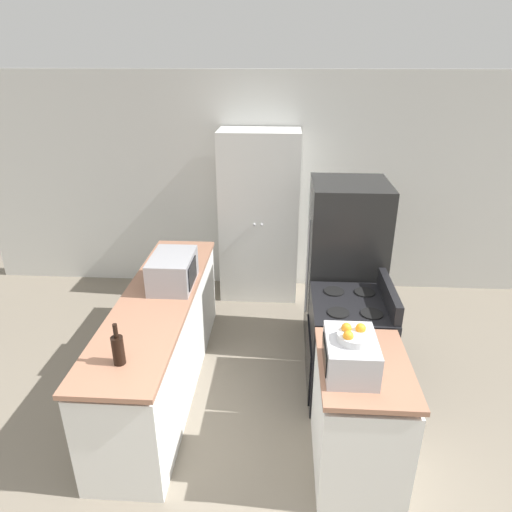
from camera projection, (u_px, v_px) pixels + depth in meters
name	position (u px, v px, depth m)	size (l,w,h in m)	color
wall_back	(264.00, 185.00, 5.49)	(7.00, 0.06, 2.60)	silver
counter_left	(162.00, 343.00, 3.98)	(0.60, 2.46, 0.90)	silver
counter_right	(359.00, 419.00, 3.15)	(0.60, 0.84, 0.90)	silver
pantry_cabinet	(259.00, 217.00, 5.34)	(0.91, 0.53, 1.99)	silver
stove	(348.00, 348.00, 3.87)	(0.66, 0.73, 1.06)	black
refrigerator	(344.00, 268.00, 4.41)	(0.72, 0.71, 1.70)	black
microwave	(173.00, 271.00, 3.92)	(0.36, 0.51, 0.28)	#939399
wine_bottle	(118.00, 349.00, 2.93)	(0.08, 0.08, 0.30)	black
toaster_oven	(350.00, 355.00, 2.86)	(0.32, 0.42, 0.23)	#B2B2B7
fruit_bowl	(353.00, 335.00, 2.79)	(0.21, 0.21, 0.09)	silver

